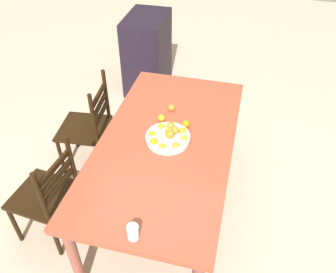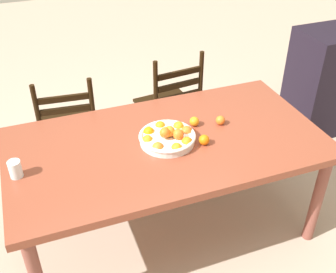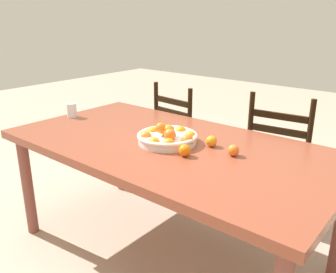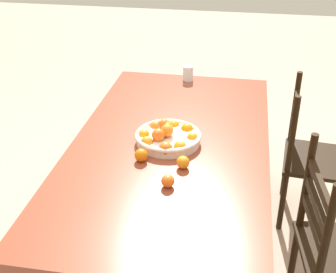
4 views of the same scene
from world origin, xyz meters
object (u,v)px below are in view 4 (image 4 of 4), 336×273
(chair_by_cabinet, at_px, (312,157))
(fruit_bowl, at_px, (168,137))
(orange_loose_0, at_px, (183,162))
(orange_loose_2, at_px, (141,155))
(drinking_glass, at_px, (188,73))
(orange_loose_1, at_px, (168,181))
(dining_table, at_px, (170,155))

(chair_by_cabinet, bearing_deg, fruit_bowl, 127.24)
(orange_loose_0, bearing_deg, chair_by_cabinet, 135.56)
(chair_by_cabinet, distance_m, fruit_bowl, 1.05)
(fruit_bowl, bearing_deg, orange_loose_2, -26.75)
(orange_loose_0, relative_size, drinking_glass, 0.62)
(orange_loose_2, relative_size, drinking_glass, 0.64)
(fruit_bowl, bearing_deg, orange_loose_1, 10.14)
(orange_loose_1, bearing_deg, dining_table, -171.88)
(orange_loose_0, bearing_deg, drinking_glass, -173.54)
(chair_by_cabinet, bearing_deg, drinking_glass, 71.43)
(chair_by_cabinet, xyz_separation_m, orange_loose_2, (0.71, -0.94, 0.35))
(dining_table, distance_m, chair_by_cabinet, 1.00)
(orange_loose_0, height_order, orange_loose_2, orange_loose_2)
(dining_table, distance_m, orange_loose_0, 0.27)
(orange_loose_1, bearing_deg, fruit_bowl, -169.86)
(orange_loose_1, height_order, drinking_glass, drinking_glass)
(orange_loose_1, distance_m, drinking_glass, 1.29)
(fruit_bowl, relative_size, orange_loose_1, 5.79)
(orange_loose_1, bearing_deg, drinking_glass, -176.36)
(orange_loose_2, distance_m, drinking_glass, 1.10)
(dining_table, distance_m, orange_loose_2, 0.26)
(orange_loose_1, xyz_separation_m, drinking_glass, (-1.29, -0.08, 0.02))
(fruit_bowl, relative_size, orange_loose_2, 5.42)
(dining_table, xyz_separation_m, orange_loose_0, (0.23, 0.10, 0.11))
(chair_by_cabinet, relative_size, drinking_glass, 9.24)
(dining_table, bearing_deg, orange_loose_2, -28.92)
(dining_table, distance_m, drinking_glass, 0.90)
(fruit_bowl, bearing_deg, chair_by_cabinet, 121.55)
(orange_loose_1, bearing_deg, orange_loose_0, 164.84)
(chair_by_cabinet, bearing_deg, orange_loose_2, 132.85)
(fruit_bowl, relative_size, drinking_glass, 3.47)
(orange_loose_1, bearing_deg, chair_by_cabinet, 139.63)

